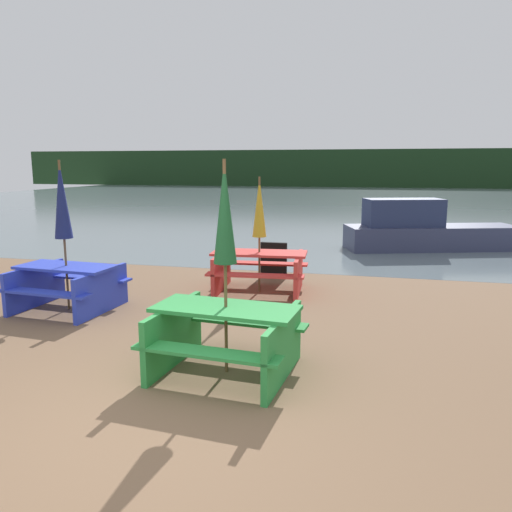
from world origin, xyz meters
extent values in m
plane|color=brown|center=(0.00, 0.00, 0.00)|extent=(60.00, 60.00, 0.00)
cube|color=slate|center=(0.00, 31.96, 0.00)|extent=(60.00, 50.00, 0.00)
cube|color=#193319|center=(0.00, 51.96, 2.00)|extent=(80.00, 1.60, 4.00)
cube|color=green|center=(0.45, 1.50, 0.75)|extent=(1.67, 0.83, 0.04)
cube|color=green|center=(0.40, 0.95, 0.43)|extent=(1.63, 0.42, 0.04)
cube|color=green|center=(0.49, 2.05, 0.43)|extent=(1.63, 0.42, 0.04)
cube|color=green|center=(-0.22, 1.55, 0.36)|extent=(0.19, 1.38, 0.73)
cube|color=green|center=(1.11, 1.44, 0.36)|extent=(0.19, 1.38, 0.73)
cube|color=blue|center=(-2.80, 3.30, 0.71)|extent=(1.61, 0.81, 0.04)
cube|color=blue|center=(-2.84, 2.75, 0.41)|extent=(1.58, 0.39, 0.04)
cube|color=blue|center=(-2.76, 3.85, 0.41)|extent=(1.58, 0.39, 0.04)
cube|color=blue|center=(-3.44, 3.35, 0.34)|extent=(0.17, 1.38, 0.69)
cube|color=blue|center=(-2.16, 3.26, 0.34)|extent=(0.17, 1.38, 0.69)
cube|color=red|center=(-0.03, 5.17, 0.73)|extent=(1.78, 0.84, 0.04)
cube|color=red|center=(0.01, 4.62, 0.43)|extent=(1.75, 0.42, 0.04)
cube|color=red|center=(-0.07, 5.72, 0.43)|extent=(1.75, 0.42, 0.04)
cube|color=red|center=(-0.75, 5.11, 0.35)|extent=(0.18, 1.38, 0.71)
cube|color=red|center=(0.69, 5.23, 0.35)|extent=(0.18, 1.38, 0.71)
cylinder|color=brown|center=(-0.03, 5.17, 1.06)|extent=(0.04, 0.04, 2.13)
cone|color=gold|center=(-0.03, 5.17, 1.58)|extent=(0.25, 0.25, 1.09)
cylinder|color=brown|center=(-2.80, 3.30, 1.21)|extent=(0.04, 0.04, 2.41)
cone|color=navy|center=(-2.80, 3.30, 1.80)|extent=(0.28, 0.28, 1.23)
cylinder|color=brown|center=(0.45, 1.50, 1.20)|extent=(0.04, 0.04, 2.40)
cone|color=#195128|center=(0.45, 1.50, 1.83)|extent=(0.26, 0.26, 1.13)
cube|color=#333856|center=(3.58, 11.00, 0.33)|extent=(4.92, 2.68, 0.66)
cube|color=navy|center=(2.77, 10.74, 1.04)|extent=(2.27, 1.50, 0.76)
cube|color=black|center=(0.00, 6.36, 0.38)|extent=(0.55, 0.08, 0.75)
camera|label=1|loc=(2.04, -3.65, 2.33)|focal=35.00mm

